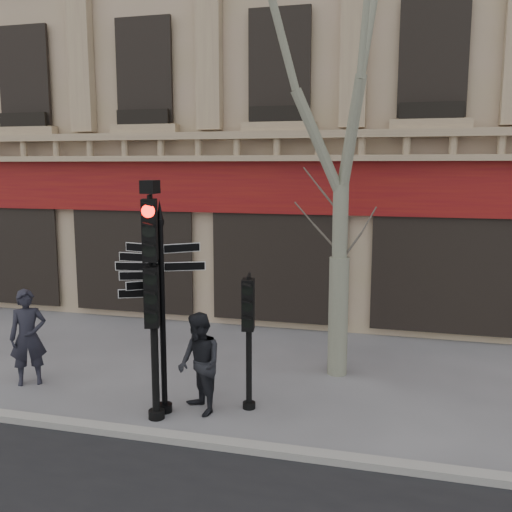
% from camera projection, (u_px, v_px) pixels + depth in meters
% --- Properties ---
extents(ground, '(80.00, 80.00, 0.00)m').
position_uv_depth(ground, '(218.00, 406.00, 9.89)').
color(ground, '#5A595E').
rests_on(ground, ground).
extents(kerb, '(80.00, 0.25, 0.12)m').
position_uv_depth(kerb, '(188.00, 440.00, 8.55)').
color(kerb, gray).
rests_on(kerb, ground).
extents(building, '(28.00, 15.52, 18.00)m').
position_uv_depth(building, '(325.00, 28.00, 20.41)').
color(building, tan).
rests_on(building, ground).
extents(fingerpost, '(1.81, 1.81, 3.59)m').
position_uv_depth(fingerpost, '(161.00, 272.00, 9.28)').
color(fingerpost, black).
rests_on(fingerpost, ground).
extents(traffic_signal_main, '(0.51, 0.43, 3.90)m').
position_uv_depth(traffic_signal_main, '(152.00, 272.00, 9.02)').
color(traffic_signal_main, black).
rests_on(traffic_signal_main, ground).
extents(traffic_signal_secondary, '(0.42, 0.34, 2.27)m').
position_uv_depth(traffic_signal_secondary, '(249.00, 319.00, 9.55)').
color(traffic_signal_secondary, black).
rests_on(traffic_signal_secondary, ground).
extents(plane_tree, '(3.44, 3.44, 9.14)m').
position_uv_depth(plane_tree, '(345.00, 39.00, 10.42)').
color(plane_tree, gray).
rests_on(plane_tree, ground).
extents(pedestrian_a, '(0.80, 0.73, 1.83)m').
position_uv_depth(pedestrian_a, '(28.00, 337.00, 10.77)').
color(pedestrian_a, black).
rests_on(pedestrian_a, ground).
extents(pedestrian_b, '(1.05, 1.05, 1.72)m').
position_uv_depth(pedestrian_b, '(199.00, 364.00, 9.50)').
color(pedestrian_b, black).
rests_on(pedestrian_b, ground).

